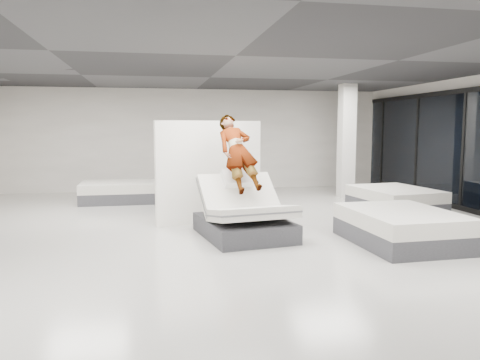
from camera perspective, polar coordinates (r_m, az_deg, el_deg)
The scene contains 9 objects.
room at distance 8.11m, azimuth -0.51°, elevation 3.65°, with size 14.00×14.04×3.20m.
hero_bed at distance 8.54m, azimuth 0.52°, elevation -4.55°, with size 1.72×2.11×1.22m.
person at distance 8.72m, azimuth -0.23°, elevation 1.47°, with size 0.63×0.42×1.74m, color slate.
remote at distance 8.50m, azimuth 1.96°, elevation -0.12°, with size 0.05×0.14×0.03m, color black.
divider_panel at distance 9.81m, azimuth -3.69°, elevation 0.99°, with size 2.34×0.11×2.13m, color white.
flat_bed_right_far at distance 11.74m, azimuth 18.35°, elevation -2.30°, with size 1.73×2.17×0.55m.
flat_bed_right_near at distance 8.52m, azimuth 19.08°, elevation -5.46°, with size 1.65×2.16×0.58m.
flat_bed_left_far at distance 13.03m, azimuth -14.59°, elevation -1.40°, with size 1.96×1.48×0.53m.
column at distance 13.61m, azimuth 12.85°, elevation 4.61°, with size 0.40×0.40×3.20m, color silver.
Camera 1 is at (-1.44, -7.97, 1.99)m, focal length 35.00 mm.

